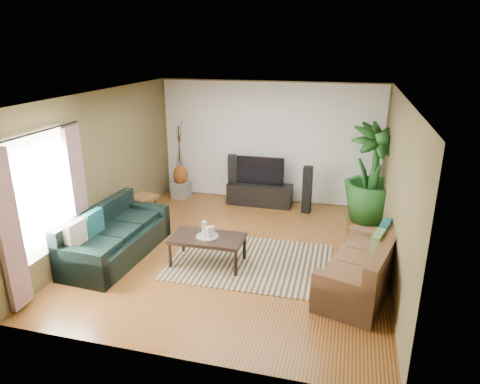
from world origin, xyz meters
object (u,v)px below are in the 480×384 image
(coffee_table, at_px, (208,250))
(potted_plant, at_px, (373,174))
(tv_stand, at_px, (260,194))
(sofa_left, at_px, (116,233))
(sofa_right, at_px, (361,263))
(side_table, at_px, (144,208))
(television, at_px, (260,171))
(speaker_left, at_px, (232,178))
(pedestal, at_px, (181,190))
(vase, at_px, (181,175))
(speaker_right, at_px, (307,190))

(coffee_table, height_order, potted_plant, potted_plant)
(tv_stand, bearing_deg, sofa_left, -121.34)
(sofa_right, height_order, side_table, sofa_right)
(coffee_table, height_order, television, television)
(speaker_left, height_order, side_table, speaker_left)
(television, relative_size, potted_plant, 0.53)
(pedestal, bearing_deg, tv_stand, -0.21)
(vase, height_order, side_table, vase)
(tv_stand, xyz_separation_m, speaker_right, (1.07, -0.19, 0.27))
(sofa_left, distance_m, sofa_right, 3.99)
(sofa_right, height_order, vase, sofa_right)
(tv_stand, bearing_deg, pedestal, 179.59)
(coffee_table, xyz_separation_m, vase, (-1.64, 2.89, 0.30))
(sofa_right, xyz_separation_m, potted_plant, (0.20, 2.77, 0.57))
(side_table, bearing_deg, sofa_right, -20.71)
(television, distance_m, side_table, 2.64)
(tv_stand, relative_size, vase, 3.03)
(pedestal, bearing_deg, potted_plant, -3.93)
(sofa_right, distance_m, potted_plant, 2.84)
(coffee_table, height_order, side_table, side_table)
(pedestal, bearing_deg, speaker_right, -3.80)
(potted_plant, bearing_deg, television, 172.63)
(television, xyz_separation_m, speaker_left, (-0.67, 0.09, -0.26))
(vase, bearing_deg, television, 0.39)
(sofa_right, xyz_separation_m, tv_stand, (-2.16, 3.06, -0.18))
(sofa_right, xyz_separation_m, side_table, (-4.30, 1.63, -0.17))
(sofa_right, relative_size, potted_plant, 0.94)
(sofa_right, xyz_separation_m, speaker_left, (-2.84, 3.17, 0.11))
(sofa_left, relative_size, speaker_left, 1.99)
(pedestal, bearing_deg, vase, 0.00)
(potted_plant, bearing_deg, speaker_right, 175.79)
(sofa_right, bearing_deg, tv_stand, -129.16)
(sofa_right, bearing_deg, television, -129.34)
(tv_stand, xyz_separation_m, side_table, (-2.14, -1.43, 0.01))
(coffee_table, bearing_deg, tv_stand, 84.38)
(sofa_right, xyz_separation_m, coffee_table, (-2.42, 0.17, -0.18))
(potted_plant, bearing_deg, pedestal, 176.07)
(speaker_left, distance_m, side_table, 2.15)
(sofa_left, bearing_deg, sofa_right, -87.33)
(sofa_left, distance_m, potted_plant, 5.04)
(potted_plant, bearing_deg, sofa_left, -146.78)
(tv_stand, xyz_separation_m, pedestal, (-1.90, 0.01, -0.05))
(sofa_right, height_order, speaker_right, speaker_right)
(potted_plant, distance_m, vase, 4.29)
(pedestal, xyz_separation_m, side_table, (-0.24, -1.44, 0.07))
(speaker_right, height_order, vase, speaker_right)
(sofa_right, bearing_deg, pedestal, -111.49)
(speaker_right, bearing_deg, sofa_right, -64.22)
(television, xyz_separation_m, vase, (-1.90, -0.01, -0.25))
(television, xyz_separation_m, side_table, (-2.14, -1.45, -0.54))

